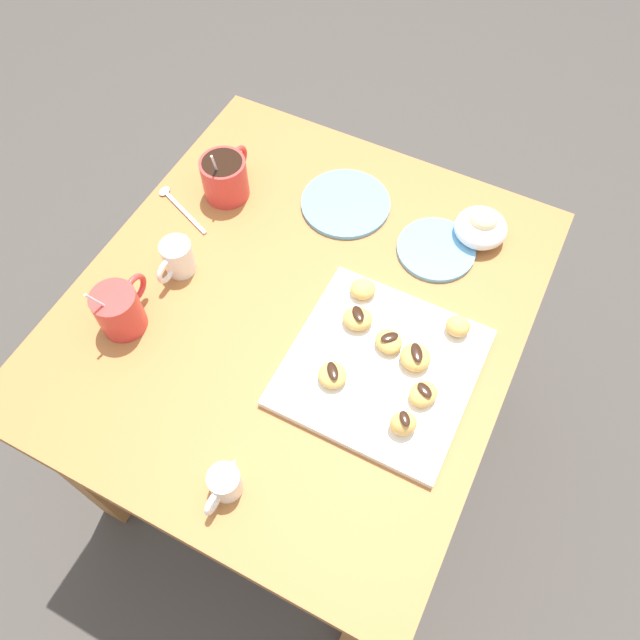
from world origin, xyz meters
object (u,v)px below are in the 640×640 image
object	(u,v)px
beignet_1	(389,341)
beignet_6	(458,326)
beignet_3	(403,423)
beignet_7	(363,289)
coffee_mug_red_left	(119,309)
beignet_0	(415,357)
chocolate_sauce_pitcher	(225,483)
pastry_plate_square	(381,367)
beignet_4	(332,375)
cream_pitcher_white	(177,257)
beignet_2	(358,319)
beignet_5	(423,394)
saucer_sky_left	(436,249)
ice_cream_bowl	(481,226)
dining_table	(299,339)
saucer_sky_right	(346,203)
coffee_mug_red_right	(225,176)

from	to	relation	value
beignet_1	beignet_6	world-z (taller)	beignet_6
beignet_3	beignet_7	size ratio (longest dim) A/B	0.94
coffee_mug_red_left	beignet_0	world-z (taller)	coffee_mug_red_left
chocolate_sauce_pitcher	beignet_6	size ratio (longest dim) A/B	2.12
pastry_plate_square	beignet_4	bearing A→B (deg)	133.86
cream_pitcher_white	chocolate_sauce_pitcher	world-z (taller)	cream_pitcher_white
beignet_6	cream_pitcher_white	bearing A→B (deg)	100.75
beignet_6	beignet_3	bearing A→B (deg)	175.91
beignet_2	beignet_5	xyz separation A→B (m)	(-0.08, -0.16, -0.00)
saucer_sky_left	beignet_6	distance (m)	0.20
pastry_plate_square	beignet_0	bearing A→B (deg)	-56.79
ice_cream_bowl	saucer_sky_left	size ratio (longest dim) A/B	0.67
beignet_0	beignet_3	size ratio (longest dim) A/B	1.20
beignet_6	saucer_sky_left	bearing A→B (deg)	31.58
dining_table	beignet_5	world-z (taller)	beignet_5
saucer_sky_left	beignet_2	size ratio (longest dim) A/B	2.88
beignet_7	beignet_5	bearing A→B (deg)	-129.45
pastry_plate_square	beignet_4	world-z (taller)	beignet_4
beignet_1	beignet_6	size ratio (longest dim) A/B	1.18
ice_cream_bowl	beignet_0	xyz separation A→B (m)	(-0.33, 0.01, -0.00)
saucer_sky_right	beignet_6	distance (m)	0.37
cream_pitcher_white	ice_cream_bowl	size ratio (longest dim) A/B	0.99
dining_table	chocolate_sauce_pitcher	world-z (taller)	chocolate_sauce_pitcher
saucer_sky_left	beignet_7	world-z (taller)	beignet_7
beignet_1	beignet_7	size ratio (longest dim) A/B	1.06
chocolate_sauce_pitcher	beignet_2	world-z (taller)	chocolate_sauce_pitcher
coffee_mug_red_right	beignet_0	xyz separation A→B (m)	(-0.21, -0.51, -0.02)
pastry_plate_square	beignet_4	distance (m)	0.09
dining_table	beignet_7	xyz separation A→B (m)	(0.07, -0.10, 0.16)
beignet_1	beignet_5	bearing A→B (deg)	-125.87
pastry_plate_square	saucer_sky_left	bearing A→B (deg)	1.76
coffee_mug_red_left	chocolate_sauce_pitcher	distance (m)	0.37
ice_cream_bowl	beignet_2	size ratio (longest dim) A/B	1.93
saucer_sky_right	beignet_0	distance (m)	0.40
coffee_mug_red_left	beignet_3	world-z (taller)	coffee_mug_red_left
beignet_3	beignet_5	bearing A→B (deg)	-8.08
coffee_mug_red_right	chocolate_sauce_pitcher	world-z (taller)	coffee_mug_red_right
coffee_mug_red_right	beignet_7	size ratio (longest dim) A/B	2.89
dining_table	ice_cream_bowl	distance (m)	0.43
beignet_3	beignet_6	size ratio (longest dim) A/B	1.05
saucer_sky_left	coffee_mug_red_left	bearing A→B (deg)	132.73
dining_table	beignet_4	xyz separation A→B (m)	(-0.12, -0.13, 0.16)
cream_pitcher_white	beignet_7	bearing A→B (deg)	-74.03
beignet_0	saucer_sky_right	bearing A→B (deg)	43.39
beignet_0	beignet_2	size ratio (longest dim) A/B	1.00
chocolate_sauce_pitcher	beignet_4	xyz separation A→B (m)	(0.24, -0.07, -0.00)
coffee_mug_red_left	beignet_5	xyz separation A→B (m)	(0.10, -0.55, -0.02)
saucer_sky_right	beignet_3	distance (m)	0.51
beignet_5	beignet_7	bearing A→B (deg)	50.55
beignet_2	beignet_7	size ratio (longest dim) A/B	1.13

